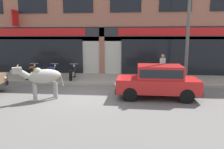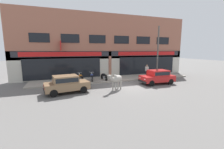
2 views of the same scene
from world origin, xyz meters
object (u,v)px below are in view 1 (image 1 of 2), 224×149
at_px(car_0, 158,80).
at_px(utility_pole, 188,26).
at_px(motorcycle_1, 50,72).
at_px(pedestrian, 163,65).
at_px(cow, 42,77).
at_px(motorcycle_0, 31,72).
at_px(motorcycle_2, 72,73).

bearing_deg(car_0, utility_pole, 55.15).
bearing_deg(motorcycle_1, utility_pole, -5.55).
bearing_deg(pedestrian, utility_pole, -16.62).
bearing_deg(cow, motorcycle_0, 121.50).
xyz_separation_m(car_0, motorcycle_1, (-6.25, 3.29, -0.28)).
height_order(car_0, motorcycle_1, car_0).
distance_m(car_0, motorcycle_1, 7.07).
bearing_deg(pedestrian, motorcycle_1, 176.48).
distance_m(cow, pedestrian, 6.59).
distance_m(motorcycle_1, pedestrian, 6.83).
height_order(cow, motorcycle_0, cow).
bearing_deg(pedestrian, motorcycle_2, 175.12).
distance_m(motorcycle_2, pedestrian, 5.42).
height_order(motorcycle_1, utility_pole, utility_pole).
distance_m(car_0, pedestrian, 2.93).
xyz_separation_m(motorcycle_0, motorcycle_1, (1.21, -0.03, 0.00)).
bearing_deg(motorcycle_1, motorcycle_0, 178.72).
xyz_separation_m(cow, motorcycle_2, (0.11, 4.12, -0.47)).
relative_size(pedestrian, utility_pole, 0.26).
xyz_separation_m(car_0, motorcycle_2, (-4.83, 3.32, -0.28)).
bearing_deg(car_0, cow, -170.82).
relative_size(motorcycle_1, pedestrian, 1.13).
relative_size(motorcycle_2, pedestrian, 1.13).
bearing_deg(motorcycle_2, motorcycle_1, -178.40).
relative_size(motorcycle_0, pedestrian, 1.13).
xyz_separation_m(motorcycle_1, motorcycle_2, (1.42, 0.04, 0.00)).
height_order(car_0, utility_pole, utility_pole).
height_order(motorcycle_0, motorcycle_1, same).
bearing_deg(cow, motorcycle_2, 88.44).
xyz_separation_m(cow, motorcycle_0, (-2.52, 4.11, -0.47)).
relative_size(motorcycle_2, utility_pole, 0.29).
height_order(motorcycle_1, motorcycle_2, same).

